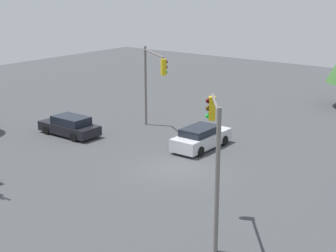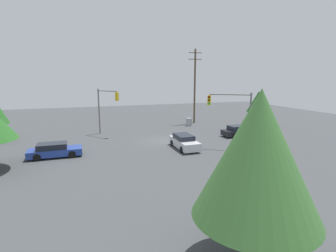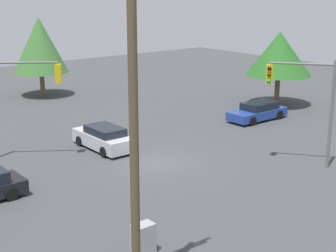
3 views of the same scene
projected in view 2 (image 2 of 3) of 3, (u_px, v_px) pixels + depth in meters
name	position (u px, v px, depth m)	size (l,w,h in m)	color
ground_plane	(164.00, 141.00, 30.92)	(80.00, 80.00, 0.00)	#424447
sedan_silver	(184.00, 142.00, 27.52)	(1.92, 4.56, 1.45)	silver
sedan_blue	(54.00, 150.00, 24.57)	(4.78, 1.97, 1.33)	#233D93
sedan_dark	(239.00, 131.00, 33.28)	(4.53, 1.96, 1.37)	black
traffic_signal_main	(106.00, 104.00, 33.47)	(2.37, 3.01, 5.92)	slate
traffic_signal_cross	(232.00, 109.00, 27.36)	(3.83, 2.68, 5.87)	slate
utility_pole_tall	(195.00, 85.00, 41.95)	(2.20, 0.28, 11.76)	brown
electrical_cabinet	(189.00, 122.00, 40.33)	(0.82, 0.56, 1.18)	#9EA0A3
tree_right	(258.00, 102.00, 38.29)	(3.24, 3.24, 5.41)	#4C3823
tree_far	(258.00, 155.00, 9.68)	(4.83, 4.83, 7.03)	brown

